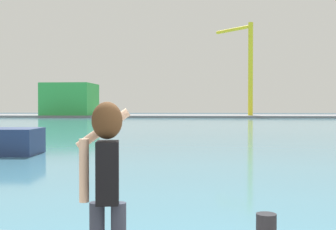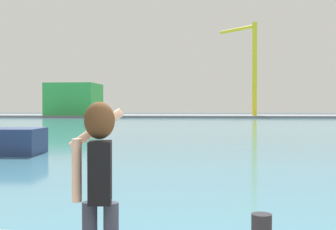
# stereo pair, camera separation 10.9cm
# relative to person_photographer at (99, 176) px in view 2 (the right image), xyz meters

# --- Properties ---
(ground_plane) EXTENTS (220.00, 220.00, 0.00)m
(ground_plane) POSITION_rel_person_photographer_xyz_m (1.09, 49.80, -1.54)
(ground_plane) COLOR #334751
(harbor_water) EXTENTS (140.00, 100.00, 0.02)m
(harbor_water) POSITION_rel_person_photographer_xyz_m (1.09, 51.80, -1.53)
(harbor_water) COLOR teal
(harbor_water) RESTS_ON ground_plane
(far_shore_dock) EXTENTS (140.00, 20.00, 0.45)m
(far_shore_dock) POSITION_rel_person_photographer_xyz_m (1.09, 91.80, -1.31)
(far_shore_dock) COLOR gray
(far_shore_dock) RESTS_ON ground_plane
(person_photographer) EXTENTS (0.53, 0.55, 1.74)m
(person_photographer) POSITION_rel_person_photographer_xyz_m (0.00, 0.00, 0.00)
(person_photographer) COLOR #2D3342
(person_photographer) RESTS_ON quay_promenade
(warehouse_left) EXTENTS (10.30, 10.06, 6.82)m
(warehouse_left) POSITION_rel_person_photographer_xyz_m (-28.78, 87.21, 2.32)
(warehouse_left) COLOR green
(warehouse_left) RESTS_ON far_shore_dock
(port_crane) EXTENTS (7.47, 7.86, 19.25)m
(port_crane) POSITION_rel_person_photographer_xyz_m (9.07, 87.49, 10.30)
(port_crane) COLOR yellow
(port_crane) RESTS_ON far_shore_dock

